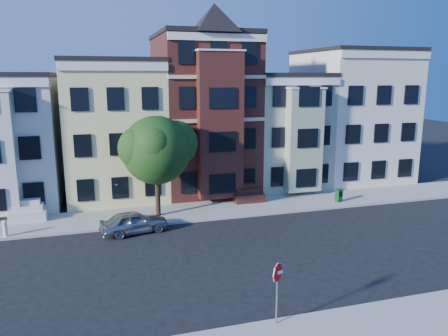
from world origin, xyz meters
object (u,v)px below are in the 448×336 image
object	(u,v)px
parked_car	(134,222)
stop_sign	(277,290)
fire_hydrant	(5,230)
newspaper_box	(339,196)
street_tree	(156,155)

from	to	relation	value
parked_car	stop_sign	world-z (taller)	stop_sign
parked_car	fire_hydrant	world-z (taller)	parked_car
newspaper_box	stop_sign	world-z (taller)	stop_sign
fire_hydrant	street_tree	bearing A→B (deg)	8.82
stop_sign	newspaper_box	bearing A→B (deg)	33.05
parked_car	fire_hydrant	xyz separation A→B (m)	(-7.09, 1.10, -0.14)
stop_sign	street_tree	bearing A→B (deg)	80.96
street_tree	parked_car	xyz separation A→B (m)	(-1.77, -2.47, -3.49)
fire_hydrant	stop_sign	xyz separation A→B (m)	(11.17, -12.60, 0.97)
newspaper_box	fire_hydrant	size ratio (longest dim) A/B	1.21
parked_car	newspaper_box	xyz separation A→B (m)	(14.74, 1.89, -0.06)
street_tree	fire_hydrant	size ratio (longest dim) A/B	10.68
street_tree	fire_hydrant	bearing A→B (deg)	-171.18
street_tree	stop_sign	xyz separation A→B (m)	(2.32, -13.97, -2.67)
street_tree	stop_sign	world-z (taller)	street_tree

